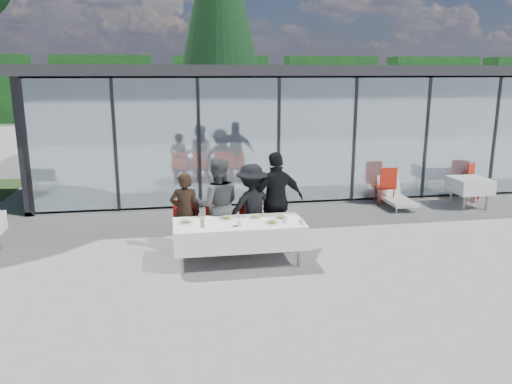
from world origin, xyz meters
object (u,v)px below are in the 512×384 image
plate_a (186,222)px  plate_c (255,217)px  juice_bottle (202,223)px  lounger (394,195)px  dining_table (239,234)px  folded_eyeglasses (237,226)px  diner_b (218,205)px  spare_chair_b (386,184)px  plate_b (226,218)px  diner_d (276,200)px  plate_extra (272,222)px  diner_chair_b (218,222)px  spare_chair_a (474,180)px  diner_a (185,213)px  diner_c (252,207)px  diner_chair_d (276,219)px  spare_table_right (470,185)px  conifer_tree (219,2)px  diner_chair_a (186,224)px  plate_d (281,217)px  diner_chair_c (252,221)px

plate_a → plate_c: size_ratio=1.00×
juice_bottle → lounger: size_ratio=0.11×
dining_table → juice_bottle: (-0.64, -0.20, 0.29)m
juice_bottle → folded_eyeglasses: size_ratio=1.09×
diner_b → spare_chair_b: size_ratio=1.81×
dining_table → lounger: 5.46m
plate_b → spare_chair_b: (4.39, 3.10, -0.24)m
plate_c → diner_d: bearing=45.9°
plate_extra → diner_chair_b: bearing=132.3°
folded_eyeglasses → diner_b: bearing=103.6°
diner_d → folded_eyeglasses: 1.32m
plate_b → spare_chair_a: spare_chair_a is taller
spare_chair_a → plate_extra: bearing=-149.9°
diner_b → plate_a: 0.89m
diner_a → plate_c: size_ratio=5.69×
diner_c → plate_b: 0.74m
spare_chair_a → diner_chair_d: bearing=-156.0°
plate_c → diner_chair_b: bearing=138.5°
dining_table → plate_extra: plate_extra is taller
spare_table_right → lounger: (-1.75, 0.48, -0.30)m
diner_chair_d → plate_c: size_ratio=3.65×
conifer_tree → diner_chair_b: bearing=-96.0°
diner_d → folded_eyeglasses: diner_d is taller
juice_bottle → plate_c: bearing=23.1°
diner_chair_a → spare_chair_a: 7.97m
diner_a → lounger: bearing=-150.3°
spare_table_right → spare_chair_a: spare_chair_a is taller
diner_a → diner_d: size_ratio=0.82×
plate_b → juice_bottle: juice_bottle is taller
plate_d → folded_eyeglasses: (-0.83, -0.33, -0.02)m
spare_chair_b → conifer_tree: bearing=109.1°
juice_bottle → dining_table: bearing=17.6°
plate_d → spare_chair_b: (3.42, 3.23, -0.24)m
diner_chair_a → plate_a: diner_chair_a is taller
dining_table → diner_a: (-0.90, 0.72, 0.22)m
folded_eyeglasses → spare_chair_b: spare_chair_b is taller
diner_d → plate_extra: bearing=63.3°
diner_d → conifer_tree: (0.14, 11.95, 5.06)m
spare_chair_b → diner_b: bearing=-150.0°
juice_bottle → lounger: (5.03, 3.44, -0.57)m
diner_b → plate_d: 1.25m
plate_a → juice_bottle: size_ratio=1.75×
folded_eyeglasses → spare_table_right: folded_eyeglasses is taller
plate_extra → juice_bottle: 1.19m
diner_b → spare_table_right: 6.76m
diner_b → diner_chair_c: 0.73m
diner_chair_b → juice_bottle: bearing=-109.8°
plate_c → plate_d: 0.47m
plate_a → juice_bottle: (0.27, -0.30, 0.05)m
spare_chair_a → diner_chair_c: bearing=-157.6°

